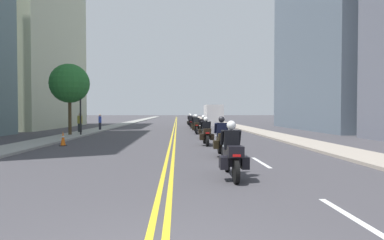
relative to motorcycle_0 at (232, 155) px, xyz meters
name	(u,v)px	position (x,y,z in m)	size (l,w,h in m)	color
ground_plane	(176,123)	(-1.79, 42.62, -0.65)	(264.00, 264.00, 0.00)	#413F44
sidewalk_left	(128,123)	(-9.49, 42.62, -0.59)	(2.13, 144.00, 0.12)	#969690
sidewalk_right	(222,123)	(5.90, 42.62, -0.59)	(2.13, 144.00, 0.12)	#A5988A
centreline_yellow_inner	(175,123)	(-1.91, 42.62, -0.65)	(0.12, 132.00, 0.01)	yellow
centreline_yellow_outer	(176,123)	(-1.67, 42.62, -0.65)	(0.12, 132.00, 0.01)	yellow
lane_dashes_white	(207,130)	(1.52, 23.62, -0.65)	(0.14, 56.40, 0.01)	silver
building_left_1	(24,43)	(-19.52, 29.28, 9.30)	(9.57, 17.33, 19.90)	#B9C09D
motorcycle_0	(232,155)	(0.00, 0.00, 0.00)	(0.77, 2.25, 1.59)	black
motorcycle_1	(222,140)	(0.33, 4.30, 0.01)	(0.77, 2.14, 1.65)	black
motorcycle_2	(206,134)	(0.08, 8.66, -0.03)	(0.77, 2.17, 1.56)	black
motorcycle_3	(203,129)	(0.31, 13.16, -0.01)	(0.76, 2.12, 1.60)	black
motorcycle_4	(196,126)	(0.08, 17.65, 0.00)	(0.76, 2.20, 1.62)	black
motorcycle_5	(195,124)	(0.20, 22.05, -0.01)	(0.78, 2.32, 1.60)	black
motorcycle_6	(191,122)	(0.03, 26.96, 0.01)	(0.77, 2.27, 1.59)	black
motorcycle_7	(190,121)	(0.08, 31.20, 0.02)	(0.77, 2.29, 1.64)	black
traffic_cone_0	(63,138)	(-7.69, 8.67, -0.26)	(0.33, 0.33, 0.80)	black
traffic_light_near	(80,91)	(-8.82, 15.50, 2.76)	(0.28, 0.38, 4.95)	black
pedestrian_0	(80,123)	(-9.85, 18.69, 0.25)	(0.37, 0.23, 1.75)	#252A2C
pedestrian_1	(100,122)	(-9.09, 22.57, 0.19)	(0.24, 0.37, 1.63)	#24252F
street_tree_0	(70,84)	(-9.65, 15.62, 3.33)	(2.95, 2.95, 5.48)	#493922
parked_truck	(213,116)	(3.44, 35.12, 0.62)	(2.20, 6.50, 2.80)	#B6B8B9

